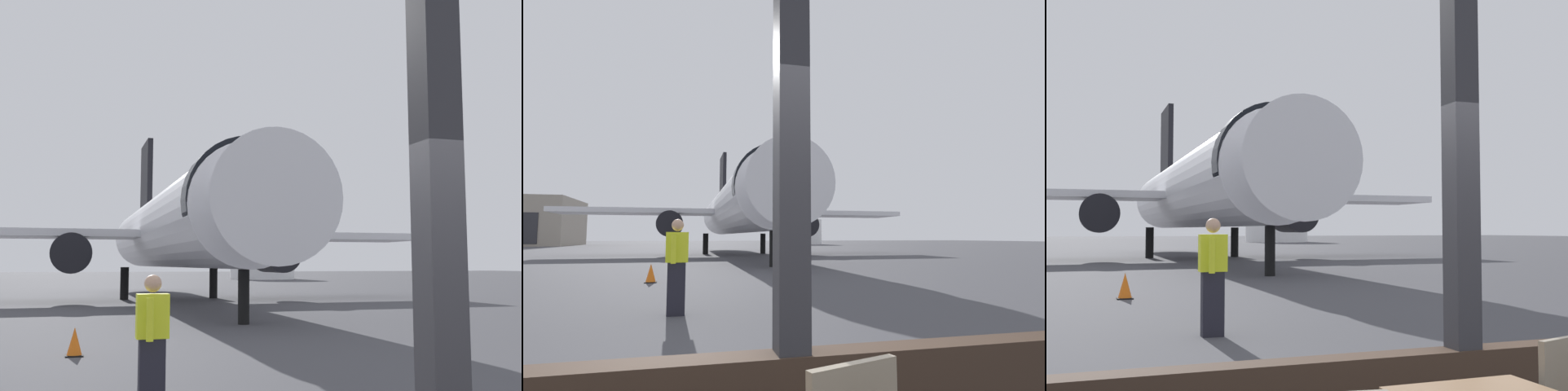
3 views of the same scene
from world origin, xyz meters
The scene contains 6 objects.
ground_plane centered at (0.00, 40.00, 0.00)m, with size 220.00×220.00×0.00m, color #424247.
window_frame centered at (0.00, 0.00, 1.32)m, with size 8.23×0.24×3.85m.
airplane centered at (3.49, 29.45, 3.66)m, with size 27.25×32.95×10.64m.
ground_crew_worker centered at (-0.78, 5.31, 0.90)m, with size 0.40×0.56×1.74m.
traffic_cone centered at (-1.63, 10.99, 0.28)m, with size 0.36×0.36×0.59m.
fuel_storage_tank centered at (21.19, 73.55, 2.36)m, with size 7.94×7.94×4.71m, color white.
Camera 3 is at (-2.66, -4.02, 1.57)m, focal length 43.76 mm.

